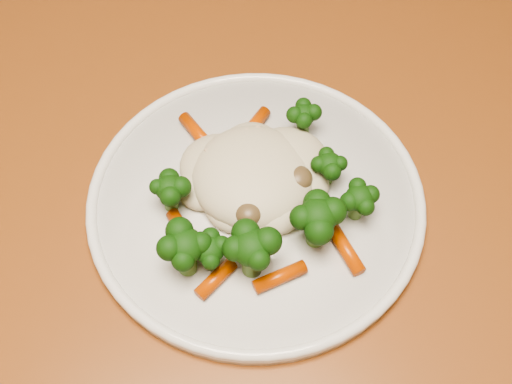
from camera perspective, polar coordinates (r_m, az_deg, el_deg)
dining_table at (r=0.70m, az=2.89°, el=-0.06°), size 1.52×1.26×0.75m
plate at (r=0.58m, az=-0.00°, el=-0.78°), size 0.30×0.30×0.01m
meal at (r=0.55m, az=0.08°, el=0.08°), size 0.20×0.20×0.05m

